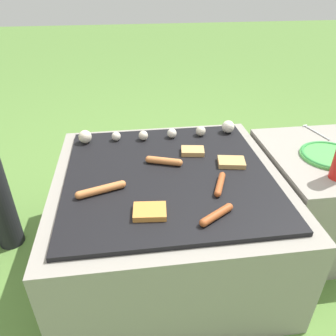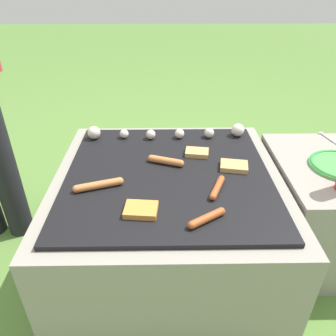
{
  "view_description": "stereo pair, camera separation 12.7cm",
  "coord_description": "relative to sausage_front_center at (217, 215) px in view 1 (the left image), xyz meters",
  "views": [
    {
      "loc": [
        -0.14,
        -1.07,
        1.14
      ],
      "look_at": [
        0.0,
        0.0,
        0.47
      ],
      "focal_mm": 35.0,
      "sensor_mm": 36.0,
      "label": 1
    },
    {
      "loc": [
        -0.02,
        -1.08,
        1.14
      ],
      "look_at": [
        0.0,
        0.0,
        0.47
      ],
      "focal_mm": 35.0,
      "sensor_mm": 36.0,
      "label": 2
    }
  ],
  "objects": [
    {
      "name": "ground_plane",
      "position": [
        -0.12,
        0.29,
        -0.46
      ],
      "size": [
        14.0,
        14.0,
        0.0
      ],
      "primitive_type": "plane",
      "color": "#567F38"
    },
    {
      "name": "grill",
      "position": [
        -0.12,
        0.29,
        -0.24
      ],
      "size": [
        0.9,
        0.9,
        0.45
      ],
      "color": "gray",
      "rests_on": "ground_plane"
    },
    {
      "name": "side_ledge",
      "position": [
        0.58,
        0.34,
        -0.24
      ],
      "size": [
        0.47,
        0.58,
        0.45
      ],
      "color": "gray",
      "rests_on": "ground_plane"
    },
    {
      "name": "sausage_back_right",
      "position": [
        -0.13,
        0.36,
        0.0
      ],
      "size": [
        0.15,
        0.07,
        0.03
      ],
      "color": "#C6753D",
      "rests_on": "grill"
    },
    {
      "name": "sausage_mid_left",
      "position": [
        -0.37,
        0.19,
        0.0
      ],
      "size": [
        0.18,
        0.08,
        0.03
      ],
      "color": "#C6753D",
      "rests_on": "grill"
    },
    {
      "name": "sausage_back_center",
      "position": [
        0.06,
        0.17,
        -0.0
      ],
      "size": [
        0.07,
        0.14,
        0.02
      ],
      "color": "#A34C23",
      "rests_on": "grill"
    },
    {
      "name": "sausage_front_center",
      "position": [
        0.0,
        0.0,
        0.0
      ],
      "size": [
        0.13,
        0.09,
        0.03
      ],
      "color": "#A34C23",
      "rests_on": "grill"
    },
    {
      "name": "bread_slice_right",
      "position": [
        -0.21,
        0.05,
        -0.0
      ],
      "size": [
        0.11,
        0.09,
        0.02
      ],
      "color": "#D18438",
      "rests_on": "grill"
    },
    {
      "name": "bread_slice_left",
      "position": [
        0.15,
        0.32,
        -0.0
      ],
      "size": [
        0.12,
        0.1,
        0.02
      ],
      "color": "tan",
      "rests_on": "grill"
    },
    {
      "name": "bread_slice_center",
      "position": [
        0.01,
        0.43,
        -0.0
      ],
      "size": [
        0.11,
        0.08,
        0.02
      ],
      "color": "tan",
      "rests_on": "grill"
    },
    {
      "name": "mushroom_row",
      "position": [
        -0.11,
        0.6,
        0.01
      ],
      "size": [
        0.73,
        0.08,
        0.06
      ],
      "color": "beige",
      "rests_on": "grill"
    },
    {
      "name": "plate_colorful",
      "position": [
        0.58,
        0.32,
        -0.0
      ],
      "size": [
        0.24,
        0.24,
        0.02
      ],
      "color": "#4CB24C",
      "rests_on": "side_ledge"
    },
    {
      "name": "fork_utensil",
      "position": [
        0.64,
        0.55,
        -0.01
      ],
      "size": [
        0.05,
        0.17,
        0.01
      ],
      "color": "silver",
      "rests_on": "side_ledge"
    }
  ]
}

